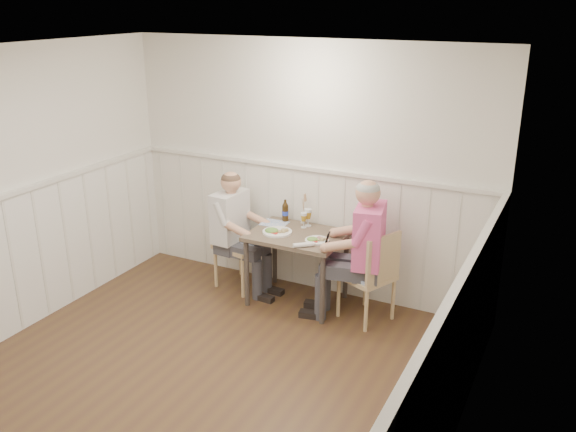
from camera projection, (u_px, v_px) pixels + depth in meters
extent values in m
plane|color=#4C3221|center=(184.00, 397.00, 4.79)|extent=(4.50, 4.50, 0.00)
cube|color=white|center=(307.00, 169.00, 6.24)|extent=(4.00, 0.04, 2.60)
cube|color=white|center=(456.00, 303.00, 3.51)|extent=(0.04, 4.50, 2.60)
cube|color=white|center=(161.00, 58.00, 3.92)|extent=(4.00, 4.50, 0.02)
cube|color=white|center=(305.00, 229.00, 6.45)|extent=(3.98, 0.03, 1.30)
cube|color=white|center=(444.00, 397.00, 3.73)|extent=(0.03, 4.48, 1.30)
cube|color=silver|center=(305.00, 168.00, 6.21)|extent=(3.98, 0.06, 0.04)
cube|color=silver|center=(451.00, 299.00, 3.51)|extent=(0.06, 4.48, 0.04)
cube|color=#4E4332|center=(297.00, 235.00, 6.05)|extent=(0.93, 0.70, 0.04)
cylinder|color=#3F3833|center=(247.00, 273.00, 6.10)|extent=(0.05, 0.05, 0.71)
cylinder|color=#3F3833|center=(275.00, 252.00, 6.61)|extent=(0.05, 0.05, 0.71)
cylinder|color=#3F3833|center=(322.00, 290.00, 5.75)|extent=(0.05, 0.05, 0.71)
cylinder|color=#3F3833|center=(346.00, 266.00, 6.26)|extent=(0.05, 0.05, 0.71)
cube|color=tan|center=(367.00, 276.00, 5.83)|extent=(0.57, 0.57, 0.04)
cube|color=#4F74BB|center=(367.00, 273.00, 5.81)|extent=(0.52, 0.52, 0.03)
cube|color=tan|center=(383.00, 259.00, 5.60)|extent=(0.21, 0.41, 0.46)
cylinder|color=tan|center=(366.00, 311.00, 5.66)|extent=(0.04, 0.04, 0.42)
cylinder|color=tan|center=(338.00, 297.00, 5.93)|extent=(0.04, 0.04, 0.42)
cylinder|color=tan|center=(393.00, 299.00, 5.88)|extent=(0.04, 0.04, 0.42)
cylinder|color=tan|center=(365.00, 286.00, 6.15)|extent=(0.04, 0.04, 0.42)
cube|color=tan|center=(241.00, 245.00, 6.49)|extent=(0.55, 0.55, 0.04)
cube|color=#4F74BB|center=(241.00, 242.00, 6.48)|extent=(0.49, 0.49, 0.03)
cube|color=tan|center=(226.00, 218.00, 6.52)|extent=(0.13, 0.46, 0.48)
cylinder|color=tan|center=(241.00, 256.00, 6.83)|extent=(0.04, 0.04, 0.45)
cylinder|color=tan|center=(268.00, 265.00, 6.60)|extent=(0.04, 0.04, 0.45)
cylinder|color=tan|center=(216.00, 267.00, 6.54)|extent=(0.04, 0.04, 0.45)
cylinder|color=tan|center=(243.00, 277.00, 6.31)|extent=(0.04, 0.04, 0.45)
cube|color=#3F3F47|center=(364.00, 298.00, 5.87)|extent=(0.53, 0.50, 0.47)
cube|color=#3F3F47|center=(344.00, 267.00, 5.82)|extent=(0.50, 0.45, 0.14)
cube|color=#FF5AA1|center=(367.00, 235.00, 5.65)|extent=(0.33, 0.50, 0.57)
sphere|color=tan|center=(369.00, 193.00, 5.51)|extent=(0.23, 0.23, 0.23)
sphere|color=#A5A5A0|center=(369.00, 189.00, 5.50)|extent=(0.22, 0.22, 0.22)
cube|color=black|center=(327.00, 231.00, 5.74)|extent=(0.03, 0.07, 0.14)
cube|color=#3F3F47|center=(233.00, 268.00, 6.54)|extent=(0.45, 0.41, 0.43)
cube|color=#3F3F47|center=(247.00, 249.00, 6.36)|extent=(0.43, 0.37, 0.12)
cube|color=silver|center=(231.00, 217.00, 6.34)|extent=(0.26, 0.44, 0.53)
sphere|color=tan|center=(230.00, 182.00, 6.21)|extent=(0.21, 0.21, 0.21)
sphere|color=#4C3828|center=(230.00, 179.00, 6.20)|extent=(0.20, 0.20, 0.20)
cylinder|color=white|center=(317.00, 240.00, 5.86)|extent=(0.23, 0.23, 0.02)
ellipsoid|color=#3F722D|center=(313.00, 238.00, 5.84)|extent=(0.11, 0.09, 0.04)
sphere|color=tan|center=(322.00, 239.00, 5.84)|extent=(0.03, 0.03, 0.03)
cube|color=#98625C|center=(321.00, 238.00, 5.89)|extent=(0.07, 0.04, 0.01)
cylinder|color=white|center=(325.00, 238.00, 5.87)|extent=(0.05, 0.05, 0.03)
cylinder|color=white|center=(277.00, 232.00, 6.06)|extent=(0.30, 0.30, 0.02)
ellipsoid|color=#3F722D|center=(272.00, 229.00, 6.04)|extent=(0.14, 0.12, 0.05)
sphere|color=tan|center=(284.00, 230.00, 6.03)|extent=(0.04, 0.04, 0.04)
cylinder|color=silver|center=(308.00, 226.00, 6.24)|extent=(0.07, 0.07, 0.01)
cylinder|color=silver|center=(308.00, 222.00, 6.23)|extent=(0.01, 0.01, 0.08)
cone|color=gold|center=(308.00, 215.00, 6.21)|extent=(0.07, 0.07, 0.07)
cylinder|color=silver|center=(308.00, 210.00, 6.19)|extent=(0.07, 0.07, 0.03)
cylinder|color=silver|center=(304.00, 227.00, 6.20)|extent=(0.06, 0.06, 0.01)
cylinder|color=silver|center=(304.00, 224.00, 6.19)|extent=(0.01, 0.01, 0.07)
cone|color=gold|center=(304.00, 218.00, 6.17)|extent=(0.06, 0.06, 0.06)
cylinder|color=silver|center=(304.00, 214.00, 6.16)|extent=(0.06, 0.06, 0.03)
cylinder|color=#31200B|center=(285.00, 213.00, 6.35)|extent=(0.06, 0.06, 0.17)
cone|color=#31200B|center=(285.00, 204.00, 6.32)|extent=(0.06, 0.06, 0.04)
cylinder|color=#31200B|center=(285.00, 201.00, 6.31)|extent=(0.03, 0.03, 0.03)
cylinder|color=#253AB7|center=(285.00, 213.00, 6.35)|extent=(0.07, 0.07, 0.05)
cylinder|color=white|center=(304.00, 245.00, 5.71)|extent=(0.18, 0.16, 0.04)
cylinder|color=silver|center=(303.00, 220.00, 6.32)|extent=(0.04, 0.04, 0.07)
cylinder|color=tan|center=(303.00, 208.00, 6.28)|extent=(0.02, 0.02, 0.23)
cone|color=tan|center=(303.00, 195.00, 6.23)|extent=(0.03, 0.03, 0.08)
cube|color=#4F74BB|center=(274.00, 223.00, 6.31)|extent=(0.28, 0.22, 0.01)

